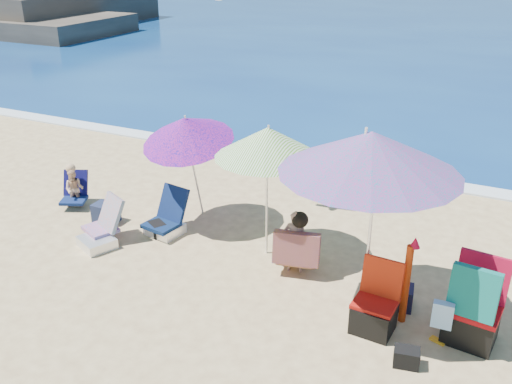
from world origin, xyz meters
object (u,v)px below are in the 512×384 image
at_px(camp_chair_right, 472,313).
at_px(furled_umbrella, 408,276).
at_px(person_center, 296,244).
at_px(chair_rainbow, 101,232).
at_px(umbrella_striped, 268,142).
at_px(umbrella_blue, 186,130).
at_px(chair_navy, 166,222).
at_px(umbrella_turquoise, 371,153).
at_px(person_left, 74,188).
at_px(camp_chair_left, 375,311).

bearing_deg(camp_chair_right, furled_umbrella, 175.49).
xyz_separation_m(furled_umbrella, person_center, (-1.66, 0.48, -0.19)).
height_order(camp_chair_right, person_center, camp_chair_right).
height_order(furled_umbrella, chair_rainbow, furled_umbrella).
bearing_deg(furled_umbrella, umbrella_striped, 160.61).
bearing_deg(umbrella_striped, camp_chair_right, -15.71).
height_order(umbrella_blue, chair_navy, umbrella_blue).
height_order(umbrella_turquoise, umbrella_striped, umbrella_turquoise).
xyz_separation_m(chair_rainbow, person_left, (-1.32, 0.88, 0.16)).
bearing_deg(chair_navy, camp_chair_left, -15.18).
bearing_deg(camp_chair_right, camp_chair_left, -166.27).
bearing_deg(umbrella_striped, umbrella_turquoise, -26.13).
xyz_separation_m(chair_navy, chair_rainbow, (-0.73, -0.75, -0.00)).
distance_m(umbrella_blue, camp_chair_right, 4.94).
xyz_separation_m(chair_rainbow, camp_chair_right, (5.54, -0.00, 0.21)).
height_order(chair_rainbow, camp_chair_right, camp_chair_right).
bearing_deg(chair_rainbow, chair_navy, 45.79).
distance_m(furled_umbrella, camp_chair_left, 0.59).
relative_size(umbrella_turquoise, chair_navy, 3.53).
distance_m(camp_chair_left, person_center, 1.60).
bearing_deg(camp_chair_right, umbrella_blue, 165.50).
bearing_deg(camp_chair_right, chair_navy, 171.14).
relative_size(furled_umbrella, chair_rainbow, 1.32).
relative_size(umbrella_blue, chair_rainbow, 2.24).
height_order(umbrella_striped, chair_navy, umbrella_striped).
relative_size(camp_chair_right, person_center, 1.14).
bearing_deg(furled_umbrella, umbrella_turquoise, -177.39).
height_order(umbrella_blue, camp_chair_left, umbrella_blue).
distance_m(umbrella_turquoise, furled_umbrella, 1.63).
relative_size(chair_rainbow, person_left, 1.15).
bearing_deg(person_center, umbrella_turquoise, -25.19).
bearing_deg(chair_navy, person_center, -5.04).
bearing_deg(furled_umbrella, chair_rainbow, -179.27).
xyz_separation_m(camp_chair_right, person_left, (-6.86, 0.89, -0.04)).
xyz_separation_m(chair_rainbow, person_center, (3.09, 0.54, 0.28)).
xyz_separation_m(chair_navy, camp_chair_right, (4.81, -0.75, 0.20)).
bearing_deg(camp_chair_left, camp_chair_right, 13.73).
xyz_separation_m(umbrella_blue, furled_umbrella, (3.84, -1.13, -1.01)).
distance_m(umbrella_turquoise, camp_chair_right, 2.24).
relative_size(chair_rainbow, camp_chair_left, 1.03).
height_order(umbrella_turquoise, camp_chair_right, umbrella_turquoise).
xyz_separation_m(umbrella_striped, camp_chair_left, (1.96, -1.12, -1.54)).
distance_m(furled_umbrella, person_center, 1.74).
bearing_deg(umbrella_turquoise, person_center, 154.81).
distance_m(umbrella_blue, chair_navy, 1.55).
xyz_separation_m(umbrella_blue, chair_navy, (-0.19, -0.45, -1.47)).
xyz_separation_m(umbrella_striped, person_center, (0.60, -0.31, -1.33)).
xyz_separation_m(umbrella_turquoise, person_left, (-5.49, 0.85, -1.82)).
distance_m(umbrella_striped, camp_chair_left, 2.73).
xyz_separation_m(umbrella_striped, camp_chair_right, (3.04, -0.86, -1.40)).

